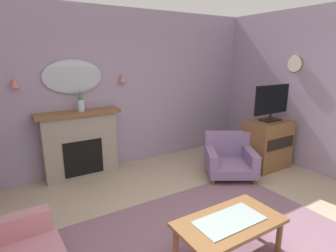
{
  "coord_description": "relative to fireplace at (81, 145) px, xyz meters",
  "views": [
    {
      "loc": [
        -1.79,
        -1.75,
        2.05
      ],
      "look_at": [
        0.37,
        1.76,
        0.98
      ],
      "focal_mm": 29.13,
      "sensor_mm": 36.0,
      "label": 1
    }
  ],
  "objects": [
    {
      "name": "tv_flatscreen",
      "position": [
        3.06,
        -1.41,
        0.68
      ],
      "size": [
        0.84,
        0.24,
        0.65
      ],
      "color": "black",
      "rests_on": "tv_cabinet"
    },
    {
      "name": "fireplace",
      "position": [
        0.0,
        0.0,
        0.0
      ],
      "size": [
        1.36,
        0.36,
        1.16
      ],
      "color": "gray",
      "rests_on": "ground"
    },
    {
      "name": "wall_mirror",
      "position": [
        0.0,
        0.14,
        1.14
      ],
      "size": [
        0.96,
        0.06,
        0.56
      ],
      "primitive_type": "ellipsoid",
      "color": "#B2BCC6"
    },
    {
      "name": "wall_clock",
      "position": [
        3.57,
        -1.43,
        1.33
      ],
      "size": [
        0.04,
        0.31,
        0.31
      ],
      "color": "silver"
    },
    {
      "name": "armchair_by_coffee_table",
      "position": [
        2.24,
        -1.26,
        -0.27
      ],
      "size": [
        1.11,
        1.12,
        0.71
      ],
      "color": "gray",
      "rests_on": "ground"
    },
    {
      "name": "wall_back",
      "position": [
        0.75,
        0.22,
        0.86
      ],
      "size": [
        6.73,
        0.1,
        2.87
      ],
      "primitive_type": "cube",
      "color": "#9E8CA8",
      "rests_on": "ground"
    },
    {
      "name": "tv_cabinet",
      "position": [
        3.06,
        -1.39,
        -0.12
      ],
      "size": [
        0.8,
        0.57,
        0.9
      ],
      "color": "brown",
      "rests_on": "ground"
    },
    {
      "name": "patterned_rug",
      "position": [
        0.75,
        -2.59,
        -0.56
      ],
      "size": [
        3.2,
        2.4,
        0.01
      ],
      "primitive_type": "cube",
      "color": "#7F5B6B",
      "rests_on": "ground"
    },
    {
      "name": "mantel_vase_right",
      "position": [
        0.05,
        -0.03,
        0.75
      ],
      "size": [
        0.11,
        0.11,
        0.35
      ],
      "color": "silver",
      "rests_on": "fireplace"
    },
    {
      "name": "wall_sconce_left",
      "position": [
        -0.85,
        0.09,
        1.09
      ],
      "size": [
        0.14,
        0.14,
        0.14
      ],
      "primitive_type": "cone",
      "color": "#D17066"
    },
    {
      "name": "wall_sconce_right",
      "position": [
        0.85,
        0.09,
        1.09
      ],
      "size": [
        0.14,
        0.14,
        0.14
      ],
      "primitive_type": "cone",
      "color": "#D17066"
    },
    {
      "name": "coffee_table",
      "position": [
        0.75,
        -2.81,
        -0.19
      ],
      "size": [
        1.1,
        0.6,
        0.45
      ],
      "color": "brown",
      "rests_on": "ground"
    }
  ]
}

